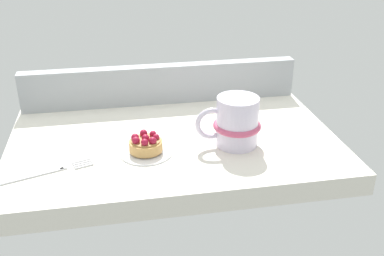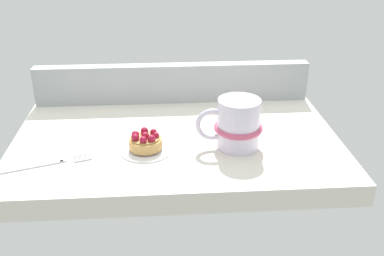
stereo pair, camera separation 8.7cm
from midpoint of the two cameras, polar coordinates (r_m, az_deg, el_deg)
name	(u,v)px [view 2 (the right image)]	position (r cm, az deg, el deg)	size (l,w,h in cm)	color
ground_plane	(176,146)	(94.92, 0.66, -2.30)	(66.75, 42.25, 4.26)	silver
window_rail_back	(173,83)	(109.95, -0.16, 5.61)	(65.42, 3.23, 9.30)	#9EA3A8
dessert_plate	(146,149)	(88.59, -3.01, -2.75)	(10.22, 10.22, 0.62)	white
raspberry_tart	(145,141)	(87.76, -3.05, -1.74)	(6.43, 6.43, 3.45)	tan
coffee_mug	(237,124)	(88.81, 8.49, 0.40)	(13.18, 9.51, 10.03)	silver
dessert_fork	(47,163)	(86.57, -15.02, -4.40)	(16.51, 6.75, 0.60)	silver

